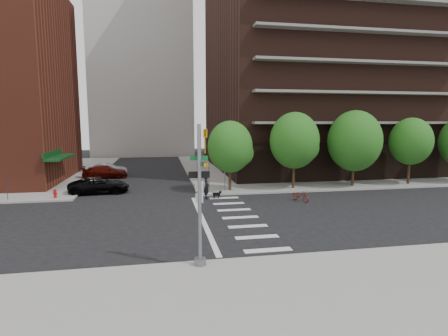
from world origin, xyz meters
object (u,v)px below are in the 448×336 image
at_px(parked_car_black, 99,185).
at_px(parked_car_maroon, 105,172).
at_px(parked_car_silver, 108,169).
at_px(fire_hydrant, 55,193).
at_px(scooter, 301,196).
at_px(traffic_signal, 200,207).
at_px(dog_walker, 207,187).

xyz_separation_m(parked_car_black, parked_car_maroon, (-0.77, 8.57, -0.00)).
xyz_separation_m(parked_car_maroon, parked_car_silver, (0.00, 1.95, 0.02)).
bearing_deg(parked_car_maroon, fire_hydrant, 163.28).
relative_size(parked_car_black, scooter, 2.90).
distance_m(traffic_signal, scooter, 14.72).
bearing_deg(parked_car_silver, parked_car_black, 179.62).
bearing_deg(traffic_signal, dog_walker, 81.49).
bearing_deg(parked_car_black, parked_car_silver, 0.27).
distance_m(parked_car_maroon, parked_car_silver, 1.95).
bearing_deg(scooter, dog_walker, 140.24).
bearing_deg(parked_car_silver, scooter, -139.02).
height_order(traffic_signal, parked_car_black, traffic_signal).
bearing_deg(parked_car_black, dog_walker, -117.20).
bearing_deg(parked_car_black, parked_car_maroon, 1.22).
bearing_deg(fire_hydrant, parked_car_silver, 79.64).
bearing_deg(scooter, parked_car_black, 136.86).
height_order(parked_car_maroon, scooter, parked_car_maroon).
distance_m(fire_hydrant, parked_car_silver, 12.79).
bearing_deg(parked_car_maroon, dog_walker, -146.42).
distance_m(traffic_signal, parked_car_maroon, 27.13).
bearing_deg(parked_car_black, traffic_signal, -162.08).
relative_size(fire_hydrant, parked_car_maroon, 0.15).
bearing_deg(fire_hydrant, parked_car_black, 33.87).
bearing_deg(dog_walker, parked_car_black, 75.05).
distance_m(parked_car_maroon, dog_walker, 15.81).
relative_size(scooter, dog_walker, 0.91).
distance_m(fire_hydrant, parked_car_maroon, 10.88).
distance_m(traffic_signal, parked_car_black, 18.81).
height_order(traffic_signal, parked_car_maroon, traffic_signal).
bearing_deg(traffic_signal, parked_car_silver, 105.50).
bearing_deg(fire_hydrant, traffic_signal, -56.74).
height_order(fire_hydrant, parked_car_black, parked_car_black).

